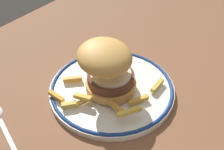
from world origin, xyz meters
TOP-DOWN VIEW (x-y plane):
  - ground_plane at (0.00, 0.00)cm, footprint 111.76×87.49cm
  - dinner_plate at (-4.12, 1.47)cm, footprint 26.74×26.74cm
  - burger at (-5.22, 1.80)cm, footprint 12.52×12.95cm
  - fries_pile at (-7.56, 2.08)cm, footprint 18.85×21.13cm

SIDE VIEW (x-z plane):
  - ground_plane at x=0.00cm, z-range -4.00..0.00cm
  - dinner_plate at x=-4.12cm, z-range 0.04..1.64cm
  - fries_pile at x=-7.56cm, z-range 1.20..3.72cm
  - burger at x=-5.22cm, z-range 1.53..12.90cm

